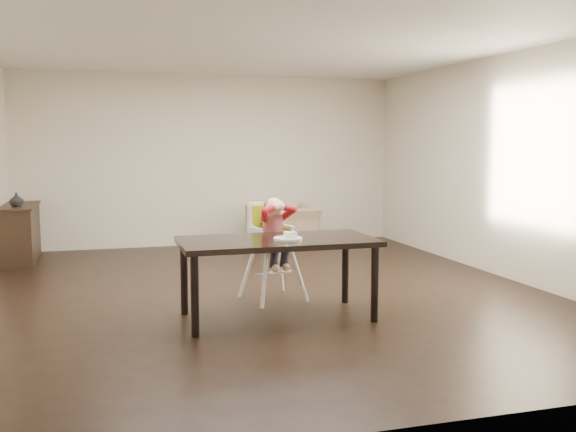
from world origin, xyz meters
name	(u,v)px	position (x,y,z in m)	size (l,w,h in m)	color
ground	(265,292)	(0.00, 0.00, 0.00)	(7.00, 7.00, 0.00)	black
room_walls	(264,122)	(0.00, 0.00, 1.86)	(6.02, 7.02, 2.71)	beige
dining_table	(277,247)	(-0.14, -1.04, 0.67)	(1.80, 0.90, 0.75)	black
high_chair	(272,228)	(0.00, -0.32, 0.76)	(0.54, 0.54, 1.07)	white
plate	(288,237)	(-0.06, -1.16, 0.78)	(0.27, 0.27, 0.08)	white
armchair	(283,220)	(0.99, 2.80, 0.44)	(1.02, 0.66, 0.89)	tan
sideboard	(21,233)	(-2.78, 2.70, 0.40)	(0.44, 1.26, 0.79)	black
vase	(16,200)	(-2.78, 2.43, 0.88)	(0.18, 0.19, 0.18)	#99999E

